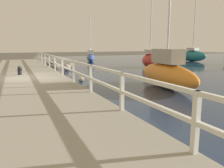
{
  "coord_description": "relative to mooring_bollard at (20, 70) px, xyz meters",
  "views": [
    {
      "loc": [
        -0.65,
        -13.36,
        2.04
      ],
      "look_at": [
        3.81,
        -3.36,
        0.12
      ],
      "focal_mm": 35.0,
      "sensor_mm": 36.0,
      "label": 1
    }
  ],
  "objects": [
    {
      "name": "ground_plane",
      "position": [
        0.4,
        -1.32,
        -0.53
      ],
      "size": [
        120.0,
        120.0,
        0.0
      ],
      "primitive_type": "plane",
      "color": "#4C473D"
    },
    {
      "name": "dock_walkway",
      "position": [
        0.4,
        -1.32,
        -0.4
      ],
      "size": [
        4.19,
        36.0,
        0.26
      ],
      "color": "gray",
      "rests_on": "ground"
    },
    {
      "name": "railing",
      "position": [
        2.4,
        -1.32,
        0.45
      ],
      "size": [
        0.1,
        32.5,
        1.07
      ],
      "color": "silver",
      "rests_on": "dock_walkway"
    },
    {
      "name": "boulder_far_strip",
      "position": [
        3.1,
        5.42,
        -0.27
      ],
      "size": [
        0.7,
        0.63,
        0.52
      ],
      "color": "gray",
      "rests_on": "ground"
    },
    {
      "name": "boulder_water_edge",
      "position": [
        3.61,
        9.74,
        -0.27
      ],
      "size": [
        0.69,
        0.62,
        0.52
      ],
      "color": "#666056",
      "rests_on": "ground"
    },
    {
      "name": "boulder_downstream",
      "position": [
        4.14,
        4.15,
        -0.24
      ],
      "size": [
        0.79,
        0.71,
        0.59
      ],
      "color": "gray",
      "rests_on": "ground"
    },
    {
      "name": "boulder_mid_strip",
      "position": [
        3.7,
        3.52,
        -0.26
      ],
      "size": [
        0.72,
        0.64,
        0.54
      ],
      "color": "gray",
      "rests_on": "ground"
    },
    {
      "name": "boulder_near_dock",
      "position": [
        3.14,
        10.52,
        -0.39
      ],
      "size": [
        0.38,
        0.34,
        0.28
      ],
      "color": "slate",
      "rests_on": "ground"
    },
    {
      "name": "boulder_upstream",
      "position": [
        3.21,
        -2.53,
        -0.39
      ],
      "size": [
        0.37,
        0.34,
        0.28
      ],
      "color": "gray",
      "rests_on": "ground"
    },
    {
      "name": "mooring_bollard",
      "position": [
        0.0,
        0.0,
        0.0
      ],
      "size": [
        0.26,
        0.26,
        0.54
      ],
      "color": "black",
      "rests_on": "dock_walkway"
    },
    {
      "name": "sailboat_red",
      "position": [
        11.62,
        3.02,
        0.21
      ],
      "size": [
        2.68,
        3.58,
        7.98
      ],
      "rotation": [
        0.0,
        0.0,
        -0.43
      ],
      "color": "red",
      "rests_on": "water_surface"
    },
    {
      "name": "sailboat_orange",
      "position": [
        6.47,
        -6.13,
        0.23
      ],
      "size": [
        1.58,
        4.74,
        6.6
      ],
      "rotation": [
        0.0,
        0.0,
        -0.11
      ],
      "color": "orange",
      "rests_on": "water_surface"
    },
    {
      "name": "sailboat_teal",
      "position": [
        21.38,
        7.62,
        0.26
      ],
      "size": [
        2.21,
        4.14,
        8.31
      ],
      "rotation": [
        0.0,
        0.0,
        0.19
      ],
      "color": "#1E707A",
      "rests_on": "water_surface"
    },
    {
      "name": "sailboat_blue",
      "position": [
        9.07,
        13.26,
        0.07
      ],
      "size": [
        2.78,
        5.95,
        6.12
      ],
      "rotation": [
        0.0,
        0.0,
        -0.31
      ],
      "color": "#2D4C9E",
      "rests_on": "water_surface"
    }
  ]
}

